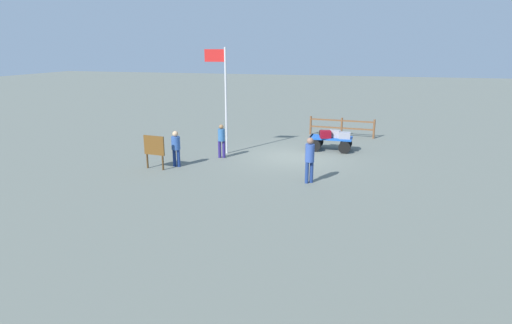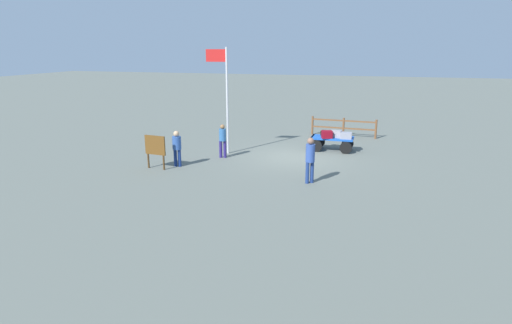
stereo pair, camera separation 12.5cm
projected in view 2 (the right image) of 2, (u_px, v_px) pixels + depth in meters
ground_plane at (294, 157)px, 20.16m from camera, size 120.00×120.00×0.00m
luggage_cart at (332, 141)px, 21.33m from camera, size 2.07×1.15×0.69m
suitcase_dark at (327, 134)px, 20.96m from camera, size 0.59×0.50×0.36m
suitcase_navy at (326, 133)px, 21.62m from camera, size 0.55×0.39×0.24m
suitcase_tan at (336, 134)px, 21.10m from camera, size 0.60×0.46×0.35m
suitcase_grey at (346, 136)px, 20.81m from camera, size 0.55×0.42×0.31m
worker_lead at (310, 157)px, 16.06m from camera, size 0.48×0.48×1.76m
worker_trailing at (223, 139)px, 19.83m from camera, size 0.37×0.37×1.57m
worker_supervisor at (177, 146)px, 18.36m from camera, size 0.39×0.39×1.56m
flagpole at (225, 91)px, 20.14m from camera, size 1.04×0.16×5.01m
signboard at (155, 148)px, 17.99m from camera, size 0.98×0.18×1.43m
wooden_fence at (343, 126)px, 24.61m from camera, size 3.73×0.37×1.08m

